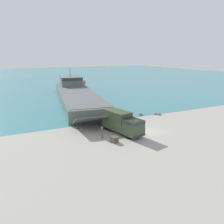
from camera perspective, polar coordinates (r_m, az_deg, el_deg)
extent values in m
plane|color=#9E998E|center=(34.17, 8.91, -5.03)|extent=(240.00, 240.00, 0.00)
cube|color=teal|center=(125.51, -17.34, 8.79)|extent=(240.00, 180.00, 0.01)
cube|color=#56605B|center=(56.32, -9.15, 4.04)|extent=(14.36, 40.24, 2.44)
cube|color=#56565B|center=(56.10, -9.20, 5.31)|extent=(13.45, 38.57, 0.08)
cube|color=#56605B|center=(69.40, -10.82, 8.11)|extent=(7.49, 11.81, 2.75)
cube|color=#28333D|center=(69.32, -10.85, 8.78)|extent=(7.67, 11.94, 0.83)
cylinder|color=#3F3F42|center=(69.17, -10.92, 10.23)|extent=(0.16, 0.16, 2.40)
cube|color=#56565B|center=(35.17, -4.18, -2.02)|extent=(7.74, 5.70, 2.34)
cube|color=#3D4C33|center=(32.87, 2.70, -3.80)|extent=(3.84, 7.53, 1.22)
cube|color=#3D4C33|center=(30.88, 5.62, -2.95)|extent=(2.66, 2.86, 0.97)
cube|color=#28333D|center=(30.80, 5.64, -2.51)|extent=(2.73, 2.90, 0.49)
cube|color=#344129|center=(33.35, 1.35, -0.98)|extent=(3.17, 4.92, 1.60)
cube|color=#2D2D2D|center=(30.63, 7.04, -6.23)|extent=(2.36, 0.75, 0.32)
cylinder|color=black|center=(32.08, 6.59, -5.12)|extent=(0.65, 1.28, 1.23)
cylinder|color=black|center=(30.85, 4.11, -5.87)|extent=(0.65, 1.28, 1.23)
cylinder|color=black|center=(34.78, 2.04, -3.44)|extent=(0.65, 1.28, 1.23)
cylinder|color=black|center=(33.66, -0.40, -4.06)|extent=(0.65, 1.28, 1.23)
cylinder|color=black|center=(35.59, 0.89, -3.01)|extent=(0.65, 1.28, 1.23)
cylinder|color=black|center=(34.49, -1.52, -3.59)|extent=(0.65, 1.28, 1.23)
cylinder|color=#4C4738|center=(31.13, -2.61, -6.05)|extent=(0.14, 0.14, 0.82)
cylinder|color=#4C4738|center=(30.96, -2.63, -6.17)|extent=(0.14, 0.14, 0.82)
cube|color=#4C4738|center=(30.79, -2.64, -4.83)|extent=(0.41, 0.50, 0.65)
sphere|color=tan|center=(30.65, -2.65, -4.06)|extent=(0.22, 0.22, 0.22)
cube|color=#B22323|center=(93.03, -8.05, 7.69)|extent=(5.89, 8.95, 0.71)
cube|color=silver|center=(92.30, -8.12, 8.10)|extent=(2.63, 3.09, 0.78)
cylinder|color=#333338|center=(35.37, -8.99, -3.82)|extent=(0.27, 0.27, 0.62)
sphere|color=#333338|center=(35.25, -9.02, -3.22)|extent=(0.31, 0.31, 0.31)
cube|color=#4C4738|center=(29.61, 0.64, -7.20)|extent=(0.88, 1.01, 0.78)
sphere|color=gray|center=(43.26, 7.44, -0.76)|extent=(0.87, 0.87, 0.87)
sphere|color=gray|center=(43.97, 12.06, -0.72)|extent=(0.92, 0.92, 0.92)
sphere|color=gray|center=(44.06, 11.17, -0.64)|extent=(0.78, 0.78, 0.78)
sphere|color=#66605B|center=(41.08, 5.52, -1.54)|extent=(0.70, 0.70, 0.70)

